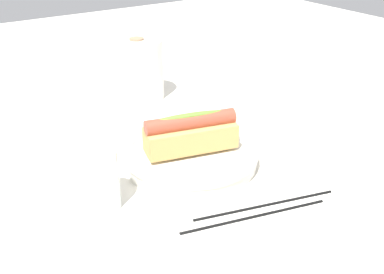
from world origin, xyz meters
name	(u,v)px	position (x,y,z in m)	size (l,w,h in m)	color
ground_plane	(189,161)	(0.00, 0.00, 0.00)	(2.40, 2.40, 0.00)	silver
serving_bowl	(192,155)	(0.00, -0.01, 0.02)	(0.23, 0.23, 0.03)	silver
hotdog_front	(192,133)	(0.00, -0.01, 0.06)	(0.16, 0.08, 0.06)	tan
water_glass	(95,182)	(-0.18, -0.03, 0.04)	(0.07, 0.07, 0.09)	white
paper_towel_roll	(138,69)	(0.06, 0.30, 0.07)	(0.11, 0.11, 0.13)	white
chopstick_near	(265,204)	(0.02, -0.17, 0.00)	(0.01, 0.01, 0.22)	black
chopstick_far	(255,216)	(-0.01, -0.18, 0.00)	(0.01, 0.01, 0.22)	black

